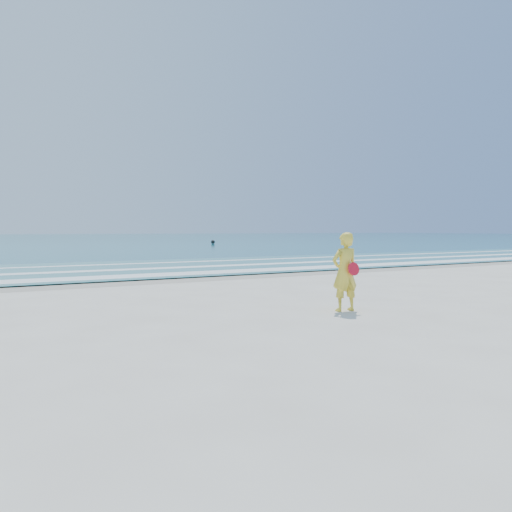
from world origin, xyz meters
TOP-DOWN VIEW (x-y plane):
  - ground at (0.00, 0.00)m, footprint 400.00×400.00m
  - wet_sand at (0.00, 9.00)m, footprint 400.00×2.40m
  - ocean at (0.00, 105.00)m, footprint 400.00×190.00m
  - shallow at (0.00, 14.00)m, footprint 400.00×10.00m
  - foam_near at (0.00, 10.30)m, footprint 400.00×1.40m
  - foam_mid at (0.00, 13.20)m, footprint 400.00×0.90m
  - foam_far at (0.00, 16.50)m, footprint 400.00×0.60m
  - buoy at (18.70, 45.38)m, footprint 0.45×0.45m
  - woman at (0.86, 1.03)m, footprint 0.62×0.44m

SIDE VIEW (x-z plane):
  - ground at x=0.00m, z-range 0.00..0.00m
  - wet_sand at x=0.00m, z-range 0.00..0.00m
  - ocean at x=0.00m, z-range 0.00..0.04m
  - shallow at x=0.00m, z-range 0.04..0.05m
  - foam_near at x=0.00m, z-range 0.05..0.06m
  - foam_mid at x=0.00m, z-range 0.05..0.06m
  - foam_far at x=0.00m, z-range 0.05..0.06m
  - buoy at x=18.70m, z-range 0.04..0.49m
  - woman at x=0.86m, z-range 0.00..1.61m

